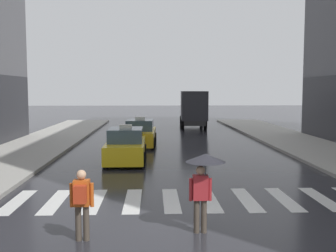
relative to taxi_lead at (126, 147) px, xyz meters
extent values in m
plane|color=#26262B|center=(2.47, -9.96, -0.72)|extent=(160.00, 160.00, 0.00)
cube|color=silver|center=(-2.93, -6.96, -0.72)|extent=(0.50, 2.80, 0.01)
cube|color=silver|center=(-1.73, -6.96, -0.72)|extent=(0.50, 2.80, 0.01)
cube|color=silver|center=(-0.53, -6.96, -0.72)|extent=(0.50, 2.80, 0.01)
cube|color=silver|center=(0.67, -6.96, -0.72)|extent=(0.50, 2.80, 0.01)
cube|color=silver|center=(1.87, -6.96, -0.72)|extent=(0.50, 2.80, 0.01)
cube|color=silver|center=(3.07, -6.96, -0.72)|extent=(0.50, 2.80, 0.01)
cube|color=silver|center=(4.27, -6.96, -0.72)|extent=(0.50, 2.80, 0.01)
cube|color=silver|center=(5.47, -6.96, -0.72)|extent=(0.50, 2.80, 0.01)
cube|color=silver|center=(6.67, -6.96, -0.72)|extent=(0.50, 2.80, 0.01)
cube|color=yellow|center=(0.00, 0.02, -0.16)|extent=(1.80, 4.50, 0.84)
cube|color=#384C5B|center=(0.00, -0.08, 0.58)|extent=(1.60, 2.10, 0.64)
cube|color=silver|center=(0.00, -0.08, 0.99)|extent=(0.60, 0.24, 0.18)
cylinder|color=black|center=(-0.86, 1.37, -0.39)|extent=(0.22, 0.66, 0.66)
cylinder|color=black|center=(0.85, 1.37, -0.39)|extent=(0.22, 0.66, 0.66)
cylinder|color=black|center=(-0.85, -1.33, -0.39)|extent=(0.22, 0.66, 0.66)
cylinder|color=black|center=(0.86, -1.33, -0.39)|extent=(0.22, 0.66, 0.66)
cube|color=#F2EAB2|center=(-0.63, 2.29, -0.12)|extent=(0.20, 0.04, 0.14)
cube|color=#F2EAB2|center=(0.63, 2.29, -0.12)|extent=(0.20, 0.04, 0.14)
cube|color=gold|center=(0.52, 5.54, -0.16)|extent=(1.97, 4.56, 0.84)
cube|color=#384C5B|center=(0.52, 5.44, 0.58)|extent=(1.68, 2.16, 0.64)
cube|color=silver|center=(0.52, 5.44, 0.99)|extent=(0.61, 0.26, 0.18)
cylinder|color=black|center=(-0.28, 6.92, -0.39)|extent=(0.24, 0.67, 0.66)
cylinder|color=black|center=(1.43, 6.85, -0.39)|extent=(0.24, 0.67, 0.66)
cylinder|color=black|center=(-0.38, 4.22, -0.39)|extent=(0.24, 0.67, 0.66)
cylinder|color=black|center=(1.33, 4.16, -0.39)|extent=(0.24, 0.67, 0.66)
cube|color=#F2EAB2|center=(-0.02, 7.83, -0.12)|extent=(0.20, 0.05, 0.14)
cube|color=#F2EAB2|center=(1.24, 7.78, -0.12)|extent=(0.20, 0.05, 0.14)
cube|color=#2D2D2D|center=(5.00, 17.15, -0.07)|extent=(2.12, 6.68, 0.40)
cube|color=silver|center=(5.16, 20.44, 1.18)|extent=(2.18, 1.90, 2.10)
cube|color=#384C5B|center=(5.21, 21.36, 1.54)|extent=(1.89, 0.13, 0.95)
cube|color=#2D2D33|center=(4.96, 16.25, 1.38)|extent=(2.43, 4.90, 2.50)
cylinder|color=black|center=(4.15, 20.29, -0.27)|extent=(0.32, 0.91, 0.90)
cylinder|color=black|center=(6.15, 20.19, -0.27)|extent=(0.32, 0.91, 0.90)
cylinder|color=black|center=(3.94, 15.76, -0.27)|extent=(0.32, 0.91, 0.90)
cylinder|color=black|center=(5.93, 15.66, -0.27)|extent=(0.32, 0.91, 0.90)
cylinder|color=#473D33|center=(2.36, -9.83, -0.31)|extent=(0.14, 0.14, 0.82)
cylinder|color=#473D33|center=(2.54, -9.83, -0.31)|extent=(0.14, 0.14, 0.82)
cube|color=maroon|center=(2.45, -9.83, 0.40)|extent=(0.36, 0.24, 0.60)
sphere|color=tan|center=(2.45, -9.83, 0.82)|extent=(0.22, 0.22, 0.22)
cylinder|color=maroon|center=(2.22, -9.83, 0.35)|extent=(0.09, 0.09, 0.55)
cylinder|color=maroon|center=(2.68, -9.83, 0.35)|extent=(0.09, 0.09, 0.55)
cylinder|color=#4C4C4C|center=(2.57, -9.83, 0.70)|extent=(0.02, 0.02, 1.00)
cone|color=black|center=(2.57, -9.83, 1.12)|extent=(0.96, 0.96, 0.20)
cylinder|color=#473D33|center=(-0.41, -10.23, -0.31)|extent=(0.14, 0.14, 0.82)
cylinder|color=#473D33|center=(-0.23, -10.23, -0.31)|extent=(0.14, 0.14, 0.82)
cube|color=#BF5119|center=(-0.32, -10.23, 0.40)|extent=(0.36, 0.24, 0.60)
sphere|color=tan|center=(-0.32, -10.23, 0.82)|extent=(0.22, 0.22, 0.22)
cylinder|color=#BF5119|center=(-0.55, -10.23, 0.35)|extent=(0.09, 0.09, 0.55)
cylinder|color=#BF5119|center=(-0.09, -10.23, 0.35)|extent=(0.09, 0.09, 0.55)
cube|color=#B23319|center=(-0.32, -10.45, 0.42)|extent=(0.28, 0.18, 0.40)
camera|label=1|loc=(1.31, -19.21, 2.73)|focal=42.65mm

